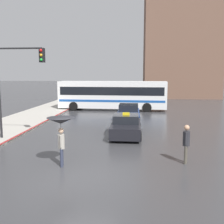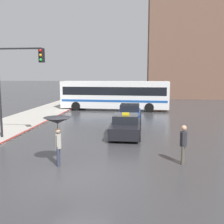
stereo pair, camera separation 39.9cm
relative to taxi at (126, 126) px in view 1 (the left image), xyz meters
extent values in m
plane|color=#38383A|center=(-1.40, -7.01, -0.63)|extent=(300.00, 300.00, 0.00)
cube|color=black|center=(0.00, -0.04, -0.12)|extent=(1.80, 4.00, 0.69)
cube|color=black|center=(0.00, 0.16, 0.48)|extent=(1.58, 1.80, 0.51)
cylinder|color=black|center=(0.86, -1.28, -0.33)|extent=(0.20, 0.60, 0.60)
cylinder|color=black|center=(-0.85, -1.28, -0.33)|extent=(0.20, 0.60, 0.60)
cylinder|color=black|center=(0.86, 1.20, -0.33)|extent=(0.20, 0.60, 0.60)
cylinder|color=black|center=(-0.85, 1.20, -0.33)|extent=(0.20, 0.60, 0.60)
cube|color=yellow|center=(0.00, -0.04, 0.81)|extent=(0.44, 0.16, 0.16)
cube|color=navy|center=(0.02, 5.42, -0.12)|extent=(1.80, 4.28, 0.69)
cube|color=black|center=(0.02, 5.64, 0.50)|extent=(1.58, 1.93, 0.55)
cylinder|color=black|center=(0.87, 4.10, -0.33)|extent=(0.20, 0.60, 0.60)
cylinder|color=black|center=(-0.84, 4.10, -0.33)|extent=(0.20, 0.60, 0.60)
cylinder|color=black|center=(0.87, 6.75, -0.33)|extent=(0.20, 0.60, 0.60)
cylinder|color=black|center=(-0.84, 6.75, -0.33)|extent=(0.20, 0.60, 0.60)
cube|color=silver|center=(-1.94, 12.40, 1.09)|extent=(11.84, 3.04, 2.90)
cube|color=black|center=(-1.94, 12.40, 1.52)|extent=(11.26, 3.03, 0.89)
cube|color=#194C9E|center=(-1.94, 12.40, 0.48)|extent=(11.49, 3.04, 0.24)
cylinder|color=black|center=(-6.10, 11.40, -0.15)|extent=(0.97, 0.32, 0.96)
cylinder|color=black|center=(-5.99, 13.79, -0.15)|extent=(0.97, 0.32, 0.96)
cylinder|color=black|center=(1.81, 11.03, -0.15)|extent=(0.97, 0.32, 0.96)
cylinder|color=black|center=(1.93, 13.43, -0.15)|extent=(0.97, 0.32, 0.96)
cylinder|color=#2D3347|center=(-2.53, -5.94, -0.24)|extent=(0.14, 0.14, 0.78)
cylinder|color=#2D3347|center=(-2.56, -5.73, -0.24)|extent=(0.14, 0.14, 0.78)
cylinder|color=gray|center=(-2.54, -5.84, 0.45)|extent=(0.32, 0.32, 0.61)
sphere|color=#DBAD89|center=(-2.54, -5.84, 0.92)|extent=(0.23, 0.23, 0.23)
cylinder|color=gray|center=(-2.51, -6.01, 0.50)|extent=(0.08, 0.08, 0.52)
cylinder|color=gray|center=(-2.57, -5.66, 0.50)|extent=(0.08, 0.08, 0.52)
cone|color=#232328|center=(-2.54, -5.84, 1.35)|extent=(1.17, 1.17, 0.26)
cylinder|color=black|center=(-2.54, -5.84, 1.00)|extent=(0.02, 0.02, 0.69)
cube|color=#262628|center=(-2.64, -5.59, -0.20)|extent=(0.13, 0.19, 0.28)
cylinder|color=#4C473D|center=(2.84, -4.90, -0.23)|extent=(0.15, 0.15, 0.81)
cylinder|color=#4C473D|center=(2.77, -5.11, -0.23)|extent=(0.15, 0.15, 0.81)
cylinder|color=#28282D|center=(2.81, -5.01, 0.49)|extent=(0.38, 0.38, 0.64)
sphere|color=tan|center=(2.81, -5.01, 0.98)|extent=(0.24, 0.24, 0.24)
cylinder|color=#28282D|center=(2.86, -4.82, 0.54)|extent=(0.09, 0.09, 0.54)
cylinder|color=#28282D|center=(2.75, -5.19, 0.54)|extent=(0.09, 0.09, 0.54)
cylinder|color=black|center=(-6.10, -1.63, 4.75)|extent=(2.69, 0.10, 0.10)
cube|color=black|center=(-4.75, -1.63, 4.35)|extent=(0.28, 0.28, 0.80)
sphere|color=red|center=(-4.75, -1.79, 4.61)|extent=(0.16, 0.16, 0.16)
sphere|color=orange|center=(-4.75, -1.79, 4.35)|extent=(0.16, 0.16, 0.16)
sphere|color=green|center=(-4.75, -1.79, 4.09)|extent=(0.16, 0.16, 0.16)
cube|color=brown|center=(8.23, 31.10, 14.77)|extent=(12.32, 9.97, 30.80)
camera|label=1|loc=(0.54, -16.40, 3.26)|focal=42.00mm
camera|label=2|loc=(0.94, -16.36, 3.26)|focal=42.00mm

